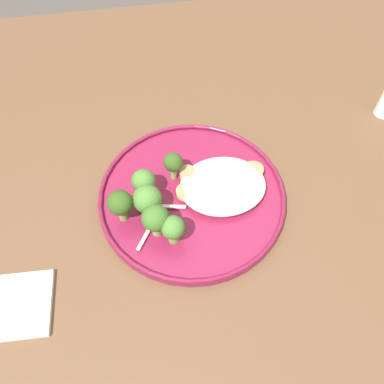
# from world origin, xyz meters

# --- Properties ---
(ground) EXTENTS (6.00, 6.00, 0.00)m
(ground) POSITION_xyz_m (0.00, 0.00, 0.00)
(ground) COLOR #47423D
(wooden_dining_table) EXTENTS (1.40, 1.00, 0.74)m
(wooden_dining_table) POSITION_xyz_m (0.00, 0.00, 0.66)
(wooden_dining_table) COLOR brown
(wooden_dining_table) RESTS_ON ground
(dinner_plate) EXTENTS (0.29, 0.29, 0.02)m
(dinner_plate) POSITION_xyz_m (-0.05, -0.04, 0.75)
(dinner_plate) COLOR maroon
(dinner_plate) RESTS_ON wooden_dining_table
(noodle_bed) EXTENTS (0.13, 0.11, 0.02)m
(noodle_bed) POSITION_xyz_m (-0.00, -0.04, 0.76)
(noodle_bed) COLOR beige
(noodle_bed) RESTS_ON dinner_plate
(seared_scallop_front_small) EXTENTS (0.02, 0.02, 0.01)m
(seared_scallop_front_small) POSITION_xyz_m (0.01, -0.03, 0.76)
(seared_scallop_front_small) COLOR #E5C689
(seared_scallop_front_small) RESTS_ON dinner_plate
(seared_scallop_on_noodles) EXTENTS (0.02, 0.02, 0.02)m
(seared_scallop_on_noodles) POSITION_xyz_m (-0.05, -0.01, 0.76)
(seared_scallop_on_noodles) COLOR #DBB77A
(seared_scallop_on_noodles) RESTS_ON dinner_plate
(seared_scallop_right_edge) EXTENTS (0.03, 0.03, 0.01)m
(seared_scallop_right_edge) POSITION_xyz_m (-0.06, -0.04, 0.76)
(seared_scallop_right_edge) COLOR #DBB77A
(seared_scallop_right_edge) RESTS_ON dinner_plate
(seared_scallop_large_seared) EXTENTS (0.03, 0.03, 0.01)m
(seared_scallop_large_seared) POSITION_xyz_m (0.05, -0.02, 0.76)
(seared_scallop_large_seared) COLOR #DBB77A
(seared_scallop_large_seared) RESTS_ON dinner_plate
(seared_scallop_center_golden) EXTENTS (0.02, 0.02, 0.01)m
(seared_scallop_center_golden) POSITION_xyz_m (0.04, -0.06, 0.76)
(seared_scallop_center_golden) COLOR #DBB77A
(seared_scallop_center_golden) RESTS_ON dinner_plate
(broccoli_floret_right_tilted) EXTENTS (0.04, 0.04, 0.06)m
(broccoli_floret_right_tilted) POSITION_xyz_m (-0.11, -0.09, 0.79)
(broccoli_floret_right_tilted) COLOR #89A356
(broccoli_floret_right_tilted) RESTS_ON dinner_plate
(broccoli_floret_rear_charred) EXTENTS (0.04, 0.04, 0.06)m
(broccoli_floret_rear_charred) POSITION_xyz_m (-0.12, -0.03, 0.79)
(broccoli_floret_rear_charred) COLOR #89A356
(broccoli_floret_rear_charred) RESTS_ON dinner_plate
(broccoli_floret_left_leaning) EXTENTS (0.03, 0.03, 0.05)m
(broccoli_floret_left_leaning) POSITION_xyz_m (-0.09, -0.11, 0.78)
(broccoli_floret_left_leaning) COLOR #7A994C
(broccoli_floret_left_leaning) RESTS_ON dinner_plate
(broccoli_floret_beside_noodles) EXTENTS (0.04, 0.04, 0.06)m
(broccoli_floret_beside_noodles) POSITION_xyz_m (-0.12, -0.06, 0.79)
(broccoli_floret_beside_noodles) COLOR #89A356
(broccoli_floret_beside_noodles) RESTS_ON dinner_plate
(broccoli_floret_small_sprig) EXTENTS (0.04, 0.04, 0.06)m
(broccoli_floret_small_sprig) POSITION_xyz_m (-0.16, -0.06, 0.79)
(broccoli_floret_small_sprig) COLOR #7A994C
(broccoli_floret_small_sprig) RESTS_ON dinner_plate
(broccoli_floret_split_head) EXTENTS (0.03, 0.03, 0.05)m
(broccoli_floret_split_head) POSITION_xyz_m (-0.07, -0.00, 0.79)
(broccoli_floret_split_head) COLOR #89A356
(broccoli_floret_split_head) RESTS_ON dinner_plate
(onion_sliver_long_sliver) EXTENTS (0.03, 0.04, 0.00)m
(onion_sliver_long_sliver) POSITION_xyz_m (-0.13, -0.10, 0.75)
(onion_sliver_long_sliver) COLOR silver
(onion_sliver_long_sliver) RESTS_ON dinner_plate
(onion_sliver_short_strip) EXTENTS (0.06, 0.02, 0.00)m
(onion_sliver_short_strip) POSITION_xyz_m (-0.09, -0.06, 0.75)
(onion_sliver_short_strip) COLOR silver
(onion_sliver_short_strip) RESTS_ON dinner_plate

